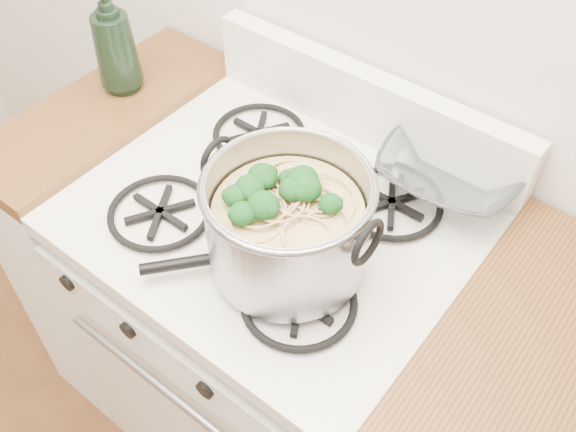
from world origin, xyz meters
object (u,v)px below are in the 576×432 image
at_px(gas_range, 278,338).
at_px(glass_bowl, 451,176).
at_px(stock_pot, 288,225).
at_px(bottle, 113,39).
at_px(spatula, 283,248).

xyz_separation_m(gas_range, glass_bowl, (0.23, 0.27, 0.50)).
bearing_deg(gas_range, stock_pot, -41.34).
bearing_deg(stock_pot, gas_range, 138.66).
relative_size(glass_bowl, bottle, 0.44).
xyz_separation_m(glass_bowl, bottle, (-0.75, -0.19, 0.11)).
relative_size(stock_pot, glass_bowl, 2.87).
bearing_deg(bottle, spatula, -23.72).
bearing_deg(spatula, glass_bowl, 107.36).
height_order(stock_pot, spatula, stock_pot).
bearing_deg(spatula, gas_range, 175.90).
bearing_deg(glass_bowl, spatula, -113.08).
xyz_separation_m(spatula, glass_bowl, (0.15, 0.35, 0.00)).
bearing_deg(gas_range, glass_bowl, 48.53).
distance_m(gas_range, bottle, 0.81).
height_order(gas_range, glass_bowl, glass_bowl).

